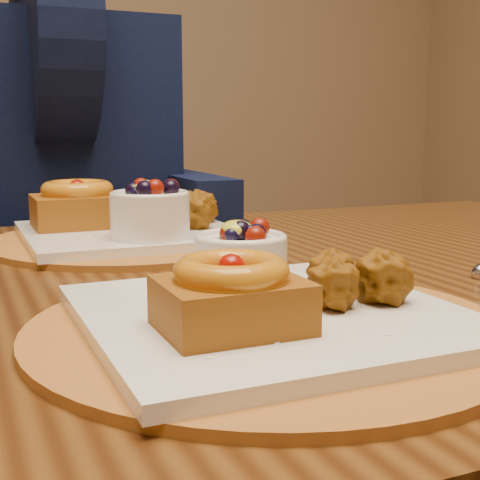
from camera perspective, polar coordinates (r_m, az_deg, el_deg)
name	(u,v)px	position (r m, az deg, el deg)	size (l,w,h in m)	color
dining_table	(182,344)	(0.75, -4.98, -8.83)	(1.60, 0.90, 0.76)	#371B0A
place_setting_near	(265,305)	(0.52, 2.18, -5.60)	(0.38, 0.38, 0.08)	brown
place_setting_far	(128,223)	(0.92, -9.52, 1.47)	(0.38, 0.38, 0.09)	brown
chair_far	(52,321)	(1.43, -15.75, -6.66)	(0.49, 0.49, 0.94)	black
diner	(56,126)	(1.29, -15.47, 9.35)	(0.52, 0.50, 0.86)	black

